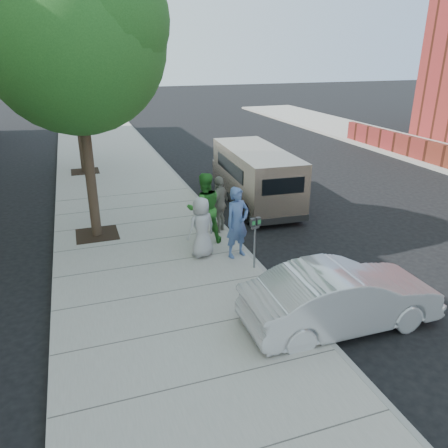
% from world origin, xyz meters
% --- Properties ---
extents(ground, '(120.00, 120.00, 0.00)m').
position_xyz_m(ground, '(0.00, 0.00, 0.00)').
color(ground, black).
rests_on(ground, ground).
extents(sidewalk, '(5.00, 60.00, 0.15)m').
position_xyz_m(sidewalk, '(-1.00, 0.00, 0.07)').
color(sidewalk, gray).
rests_on(sidewalk, ground).
extents(curb_face, '(0.12, 60.00, 0.16)m').
position_xyz_m(curb_face, '(1.44, 0.00, 0.07)').
color(curb_face, gray).
rests_on(curb_face, ground).
extents(tree_near, '(4.62, 4.60, 7.53)m').
position_xyz_m(tree_near, '(-2.25, 2.40, 5.55)').
color(tree_near, black).
rests_on(tree_near, sidewalk).
extents(tree_far, '(3.92, 3.80, 6.49)m').
position_xyz_m(tree_far, '(-2.25, 10.00, 4.88)').
color(tree_far, black).
rests_on(tree_far, sidewalk).
extents(parking_meter, '(0.28, 0.14, 1.32)m').
position_xyz_m(parking_meter, '(1.25, -1.05, 1.11)').
color(parking_meter, gray).
rests_on(parking_meter, sidewalk).
extents(van, '(2.11, 5.48, 2.00)m').
position_xyz_m(van, '(3.31, 3.84, 1.06)').
color(van, '#CCAD92').
rests_on(van, ground).
extents(sedan, '(4.00, 1.42, 1.31)m').
position_xyz_m(sedan, '(2.00, -3.69, 0.66)').
color(sedan, silver).
rests_on(sedan, ground).
extents(person_officer, '(0.78, 0.62, 1.87)m').
position_xyz_m(person_officer, '(1.09, -0.28, 1.08)').
color(person_officer, '#486399').
rests_on(person_officer, sidewalk).
extents(person_green_shirt, '(1.00, 0.80, 2.00)m').
position_xyz_m(person_green_shirt, '(0.55, 0.86, 1.15)').
color(person_green_shirt, '#2D7D29').
rests_on(person_green_shirt, sidewalk).
extents(person_gray_shirt, '(0.90, 0.72, 1.60)m').
position_xyz_m(person_gray_shirt, '(0.21, 0.03, 0.95)').
color(person_gray_shirt, '#A8A7AA').
rests_on(person_gray_shirt, sidewalk).
extents(person_striped_polo, '(0.98, 1.00, 1.68)m').
position_xyz_m(person_striped_polo, '(1.20, 1.50, 0.99)').
color(person_striped_polo, gray).
rests_on(person_striped_polo, sidewalk).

